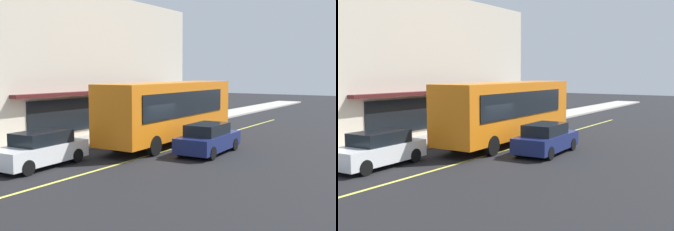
# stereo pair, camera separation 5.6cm
# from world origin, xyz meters

# --- Properties ---
(ground) EXTENTS (120.00, 120.00, 0.00)m
(ground) POSITION_xyz_m (0.00, 0.00, 0.00)
(ground) COLOR black
(sidewalk) EXTENTS (80.00, 3.12, 0.15)m
(sidewalk) POSITION_xyz_m (0.00, 5.25, 0.07)
(sidewalk) COLOR #B2ADA3
(sidewalk) RESTS_ON ground
(lane_centre_stripe) EXTENTS (36.00, 0.16, 0.01)m
(lane_centre_stripe) POSITION_xyz_m (0.00, 0.00, 0.00)
(lane_centre_stripe) COLOR #D8D14C
(lane_centre_stripe) RESTS_ON ground
(storefront_building) EXTENTS (20.42, 9.40, 9.15)m
(storefront_building) POSITION_xyz_m (3.68, 11.20, 4.57)
(storefront_building) COLOR beige
(storefront_building) RESTS_ON ground
(bus) EXTENTS (11.22, 2.95, 3.50)m
(bus) POSITION_xyz_m (2.98, 1.02, 1.99)
(bus) COLOR orange
(bus) RESTS_ON ground
(car_white) EXTENTS (4.40, 2.05, 1.52)m
(car_white) POSITION_xyz_m (-5.11, 2.56, 0.74)
(car_white) COLOR white
(car_white) RESTS_ON ground
(car_navy) EXTENTS (4.39, 2.03, 1.52)m
(car_navy) POSITION_xyz_m (1.44, -2.19, 0.74)
(car_navy) COLOR navy
(car_navy) RESTS_ON ground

